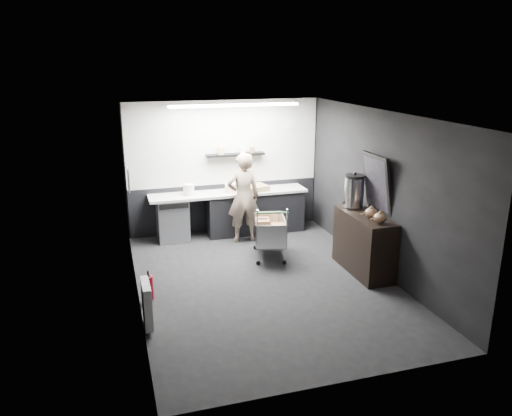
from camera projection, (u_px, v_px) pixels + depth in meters
name	position (u px, v px, depth m)	size (l,w,h in m)	color
floor	(265.00, 282.00, 8.10)	(5.50, 5.50, 0.00)	black
ceiling	(266.00, 114.00, 7.33)	(5.50, 5.50, 0.00)	silver
wall_back	(225.00, 167.00, 10.24)	(5.50, 5.50, 0.00)	black
wall_front	(345.00, 272.00, 5.19)	(5.50, 5.50, 0.00)	black
wall_left	(133.00, 213.00, 7.17)	(5.50, 5.50, 0.00)	black
wall_right	(380.00, 193.00, 8.26)	(5.50, 5.50, 0.00)	black
kitchen_wall_panel	(224.00, 143.00, 10.08)	(3.95, 0.02, 1.70)	silver
dado_panel	(226.00, 207.00, 10.47)	(3.95, 0.02, 1.00)	black
floating_shelf	(235.00, 154.00, 10.10)	(1.20, 0.22, 0.04)	black
wall_clock	(290.00, 125.00, 10.37)	(0.20, 0.20, 0.03)	white
poster	(128.00, 180.00, 8.31)	(0.02, 0.30, 0.40)	white
poster_red_band	(128.00, 175.00, 8.29)	(0.01, 0.22, 0.10)	red
radiator	(147.00, 304.00, 6.65)	(0.10, 0.50, 0.60)	white
ceiling_strip	(235.00, 105.00, 9.03)	(2.40, 0.20, 0.04)	white
prep_counter	(235.00, 212.00, 10.23)	(3.20, 0.61, 0.90)	black
person	(243.00, 197.00, 9.71)	(0.65, 0.43, 1.78)	#BAAA93
shopping_cart	(269.00, 232.00, 9.00)	(0.73, 1.03, 1.00)	silver
sideboard	(364.00, 235.00, 8.38)	(0.57, 1.34, 2.01)	black
fire_extinguisher	(149.00, 287.00, 7.44)	(0.14, 0.14, 0.45)	#B10B20
cardboard_box	(254.00, 188.00, 10.14)	(0.54, 0.41, 0.11)	tan
pink_tub	(189.00, 190.00, 9.81)	(0.22, 0.22, 0.22)	white
white_container	(230.00, 188.00, 10.00)	(0.20, 0.16, 0.18)	white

